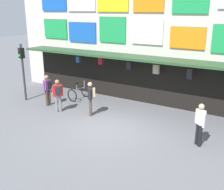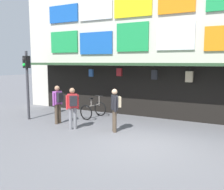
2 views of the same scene
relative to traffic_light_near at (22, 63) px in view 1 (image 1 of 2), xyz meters
name	(u,v)px [view 1 (image 1 of 2)]	position (x,y,z in m)	size (l,w,h in m)	color
ground_plane	(107,128)	(6.06, -0.84, -2.14)	(80.00, 80.00, 0.00)	slate
shopfront	(152,29)	(6.06, 3.73, 1.82)	(18.00, 2.60, 8.00)	beige
traffic_light_near	(22,63)	(0.00, 0.00, 0.00)	(0.32, 0.35, 3.20)	#38383D
bicycle_parked	(79,93)	(2.54, 1.72, -1.75)	(0.84, 1.23, 1.05)	black
pedestrian_in_green	(58,93)	(2.94, -0.46, -1.16)	(0.47, 0.48, 1.68)	gray
pedestrian_in_yellow	(200,122)	(9.89, -0.37, -1.19)	(0.41, 0.41, 1.68)	black
pedestrian_in_purple	(48,88)	(1.81, -0.01, -1.16)	(0.39, 0.53, 1.68)	brown
pedestrian_in_black	(91,96)	(4.60, 0.02, -1.16)	(0.47, 0.48, 1.68)	brown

